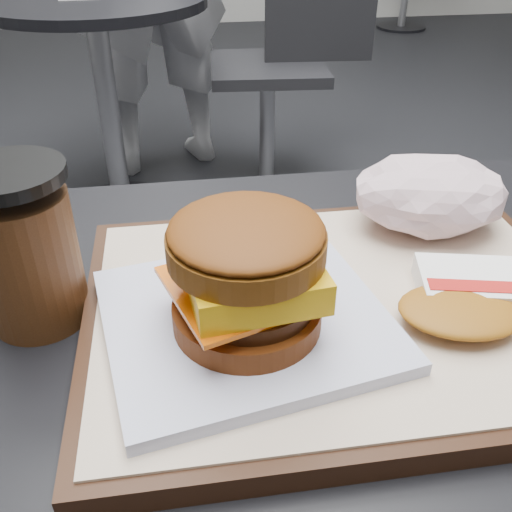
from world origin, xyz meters
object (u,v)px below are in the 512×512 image
Objects in this scene: crumpled_wrapper at (431,194)px; neighbor_table at (102,63)px; neighbor_chair at (286,53)px; customer_table at (357,508)px; serving_tray at (340,309)px; hash_brown at (471,296)px; breakfast_sandwich at (247,285)px; coffee_cup at (27,253)px.

crumpled_wrapper is 1.60m from neighbor_table.
customer_table is at bearing -99.09° from neighbor_chair.
serving_tray is at bearing -99.94° from neighbor_chair.
serving_tray is 2.98× the size of hash_brown.
customer_table is 1.07× the size of neighbor_table.
breakfast_sandwich is 0.16m from coffee_cup.
serving_tray is 0.15m from crumpled_wrapper.
neighbor_table is (-0.35, 1.65, -0.03)m from customer_table.
serving_tray is 1.84m from neighbor_chair.
breakfast_sandwich is (-0.07, -0.03, 0.05)m from serving_tray.
hash_brown is 0.32m from coffee_cup.
customer_table is 0.91× the size of neighbor_chair.
breakfast_sandwich is 0.25× the size of neighbor_chair.
coffee_cup is at bearing -107.06° from neighbor_chair.
neighbor_table is (-0.10, 1.57, -0.28)m from coffee_cup.
hash_brown is at bearing -75.61° from neighbor_table.
coffee_cup is at bearing -86.19° from neighbor_table.
serving_tray is at bearing -9.55° from coffee_cup.
neighbor_table is (-0.26, 1.63, -0.28)m from breakfast_sandwich.
serving_tray is 3.06× the size of coffee_cup.
neighbor_table is at bearing 106.05° from crumpled_wrapper.
customer_table is 0.29m from crumpled_wrapper.
breakfast_sandwich is 1.89m from neighbor_chair.
coffee_cup is (-0.15, 0.06, -0.00)m from breakfast_sandwich.
neighbor_table is (-0.33, 1.61, -0.23)m from serving_tray.
crumpled_wrapper is (0.08, 0.14, 0.24)m from customer_table.
crumpled_wrapper reaches higher than serving_tray.
crumpled_wrapper is at bearing 9.95° from coffee_cup.
coffee_cup reaches higher than customer_table.
customer_table is 0.20m from serving_tray.
hash_brown reaches higher than serving_tray.
crumpled_wrapper is 1.09× the size of coffee_cup.
hash_brown is at bearing -11.16° from coffee_cup.
customer_table is 1.87m from neighbor_chair.
hash_brown is (0.07, 0.02, 0.22)m from customer_table.
coffee_cup is at bearing 168.84° from hash_brown.
coffee_cup is at bearing 156.98° from breakfast_sandwich.
customer_table is 0.26m from breakfast_sandwich.
hash_brown reaches higher than neighbor_table.
serving_tray reaches higher than customer_table.
crumpled_wrapper is at bearing 58.55° from customer_table.
customer_table is at bearing -164.76° from hash_brown.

